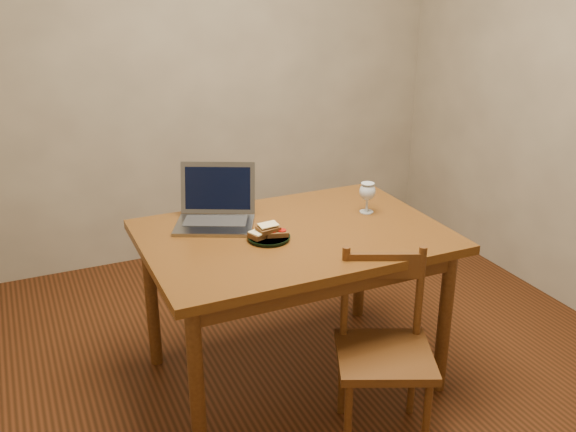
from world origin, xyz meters
name	(u,v)px	position (x,y,z in m)	size (l,w,h in m)	color
floor	(315,371)	(0.00, 0.00, -0.01)	(3.20, 3.20, 0.02)	black
back_wall	(203,55)	(0.00, 1.61, 1.30)	(3.20, 0.02, 2.60)	gray
table	(293,250)	(-0.11, 0.01, 0.65)	(1.30, 0.90, 0.74)	#42210B
chair	(384,342)	(0.05, -0.50, 0.43)	(0.49, 0.48, 0.40)	#41230D
plate	(269,238)	(-0.24, -0.02, 0.75)	(0.18, 0.18, 0.02)	black
sandwich_cheese	(261,233)	(-0.27, -0.01, 0.77)	(0.10, 0.06, 0.03)	#381E0C
sandwich_tomato	(277,232)	(-0.21, -0.03, 0.77)	(0.09, 0.05, 0.03)	#381E0C
sandwich_top	(268,228)	(-0.24, -0.02, 0.79)	(0.10, 0.06, 0.03)	#381E0C
milk_glass	(367,198)	(0.30, 0.08, 0.81)	(0.08, 0.08, 0.15)	white
laptop	(216,207)	(-0.38, 0.27, 0.81)	(0.44, 0.43, 0.25)	slate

